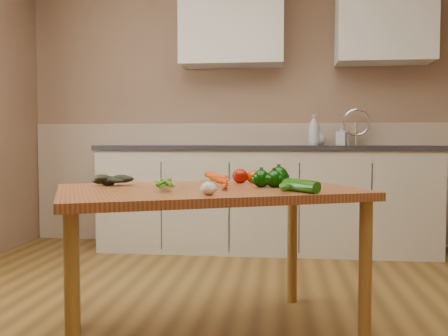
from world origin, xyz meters
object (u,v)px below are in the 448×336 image
(soap_bottle_a, at_px, (314,130))
(garlic_bulb, at_px, (209,189))
(pepper_c, at_px, (274,179))
(pepper_a, at_px, (261,179))
(tomato_c, at_px, (275,177))
(pepper_b, at_px, (279,177))
(table, at_px, (207,205))
(zucchini_b, at_px, (301,186))
(leafy_greens, at_px, (113,176))
(tomato_a, at_px, (240,176))
(soap_bottle_b, at_px, (342,135))
(zucchini_a, at_px, (300,185))
(carrot_bunch, at_px, (202,181))
(tomato_b, at_px, (253,177))
(soap_bottle_c, at_px, (318,136))

(soap_bottle_a, bearing_deg, garlic_bulb, -135.40)
(soap_bottle_a, relative_size, pepper_c, 3.38)
(pepper_a, bearing_deg, tomato_c, 76.84)
(soap_bottle_a, bearing_deg, pepper_b, -130.56)
(table, relative_size, zucchini_b, 8.30)
(leafy_greens, height_order, garlic_bulb, leafy_greens)
(tomato_a, xyz_separation_m, zucchini_b, (0.29, -0.42, -0.01))
(soap_bottle_b, xyz_separation_m, pepper_c, (-0.56, -2.09, -0.23))
(table, bearing_deg, pepper_a, -9.51)
(table, bearing_deg, zucchini_a, -36.09)
(soap_bottle_a, bearing_deg, carrot_bunch, -138.90)
(tomato_c, bearing_deg, garlic_bulb, -111.78)
(table, bearing_deg, zucchini_b, -43.88)
(soap_bottle_b, height_order, tomato_c, soap_bottle_b)
(tomato_b, height_order, zucchini_a, tomato_b)
(soap_bottle_b, xyz_separation_m, tomato_b, (-0.67, -1.87, -0.24))
(tomato_a, xyz_separation_m, tomato_b, (0.07, 0.02, -0.00))
(soap_bottle_c, relative_size, tomato_a, 1.96)
(soap_bottle_b, xyz_separation_m, zucchini_b, (-0.44, -2.31, -0.25))
(carrot_bunch, distance_m, zucchini_b, 0.46)
(soap_bottle_c, xyz_separation_m, garlic_bulb, (-0.61, -2.46, -0.24))
(tomato_a, bearing_deg, soap_bottle_a, 74.95)
(tomato_c, bearing_deg, carrot_bunch, -132.24)
(garlic_bulb, height_order, tomato_b, tomato_b)
(zucchini_b, bearing_deg, zucchini_a, 89.69)
(pepper_a, xyz_separation_m, tomato_c, (0.06, 0.27, -0.01))
(tomato_a, distance_m, zucchini_b, 0.52)
(carrot_bunch, height_order, leafy_greens, leafy_greens)
(tomato_a, bearing_deg, tomato_b, 15.66)
(tomato_a, relative_size, zucchini_b, 0.43)
(soap_bottle_c, height_order, garlic_bulb, soap_bottle_c)
(soap_bottle_b, distance_m, leafy_greens, 2.49)
(soap_bottle_c, height_order, zucchini_a, soap_bottle_c)
(soap_bottle_a, height_order, pepper_c, soap_bottle_a)
(soap_bottle_b, height_order, zucchini_a, soap_bottle_b)
(table, relative_size, tomato_a, 19.13)
(table, relative_size, garlic_bulb, 24.96)
(table, relative_size, carrot_bunch, 6.32)
(soap_bottle_a, relative_size, leafy_greens, 1.42)
(leafy_greens, distance_m, pepper_c, 0.79)
(pepper_a, xyz_separation_m, zucchini_a, (0.18, -0.16, -0.02))
(soap_bottle_b, bearing_deg, pepper_a, 96.08)
(pepper_c, distance_m, zucchini_a, 0.19)
(carrot_bunch, distance_m, garlic_bulb, 0.29)
(soap_bottle_a, distance_m, tomato_b, 1.88)
(tomato_a, distance_m, tomato_c, 0.19)
(carrot_bunch, bearing_deg, pepper_a, -4.01)
(table, height_order, garlic_bulb, garlic_bulb)
(table, bearing_deg, carrot_bunch, -144.53)
(tomato_a, bearing_deg, carrot_bunch, -116.57)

